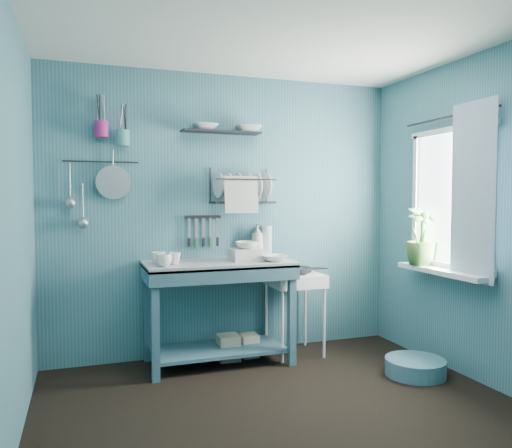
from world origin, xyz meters
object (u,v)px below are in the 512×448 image
object	(u,v)px
hotplate_stand	(295,314)
storage_tin_small	(249,345)
wash_tub	(247,255)
utensil_cup_magenta	(101,129)
frying_pan	(295,269)
potted_plant	(421,236)
water_bottle	(267,241)
floor_basin	(415,367)
work_counter	(218,312)
colander	(113,182)
mug_right	(158,258)
dish_rack	(242,186)
soap_bottle	(257,240)
mug_left	(164,260)
mug_mid	(174,258)
storage_tin_large	(228,347)
utensil_cup_teal	(123,138)

from	to	relation	value
hotplate_stand	storage_tin_small	size ratio (longest dim) A/B	3.64
wash_tub	utensil_cup_magenta	xyz separation A→B (m)	(-1.17, 0.23, 1.04)
frying_pan	potted_plant	world-z (taller)	potted_plant
water_bottle	floor_basin	xyz separation A→B (m)	(0.88, -1.02, -0.95)
work_counter	colander	world-z (taller)	colander
mug_right	frying_pan	xyz separation A→B (m)	(1.21, 0.03, -0.15)
floor_basin	wash_tub	bearing A→B (deg)	145.94
mug_right	dish_rack	xyz separation A→B (m)	(0.77, 0.16, 0.59)
soap_bottle	frying_pan	size ratio (longest dim) A/B	1.00
mug_left	water_bottle	size ratio (longest dim) A/B	0.44
frying_pan	utensil_cup_magenta	xyz separation A→B (m)	(-1.63, 0.18, 1.20)
hotplate_stand	potted_plant	bearing A→B (deg)	-26.07
dish_rack	utensil_cup_magenta	bearing A→B (deg)	167.66
mug_mid	utensil_cup_magenta	world-z (taller)	utensil_cup_magenta
utensil_cup_magenta	mug_left	bearing A→B (deg)	-40.28
water_bottle	storage_tin_large	distance (m)	1.01
storage_tin_small	hotplate_stand	bearing A→B (deg)	-7.15
mug_right	storage_tin_large	distance (m)	1.01
hotplate_stand	storage_tin_small	bearing A→B (deg)	175.95
storage_tin_small	potted_plant	bearing A→B (deg)	-23.10
mug_right	frying_pan	bearing A→B (deg)	1.32
floor_basin	mug_right	bearing A→B (deg)	157.25
storage_tin_large	mug_left	bearing A→B (deg)	-160.10
mug_left	hotplate_stand	bearing A→B (deg)	8.95
wash_tub	work_counter	bearing A→B (deg)	175.43
water_bottle	utensil_cup_magenta	bearing A→B (deg)	-179.63
utensil_cup_magenta	work_counter	bearing A→B (deg)	-12.93
mug_mid	mug_right	distance (m)	0.13
mug_right	soap_bottle	xyz separation A→B (m)	(0.92, 0.20, 0.10)
wash_tub	frying_pan	size ratio (longest dim) A/B	0.93
utensil_cup_teal	storage_tin_small	size ratio (longest dim) A/B	0.65
wash_tub	water_bottle	world-z (taller)	water_bottle
work_counter	utensil_cup_magenta	distance (m)	1.79
mug_right	potted_plant	distance (m)	2.22
wash_tub	utensil_cup_teal	world-z (taller)	utensil_cup_teal
utensil_cup_magenta	potted_plant	xyz separation A→B (m)	(2.58, -0.71, -0.88)
dish_rack	floor_basin	bearing A→B (deg)	-50.14
wash_tub	water_bottle	size ratio (longest dim) A/B	1.00
frying_pan	storage_tin_small	size ratio (longest dim) A/B	1.50
dish_rack	frying_pan	bearing A→B (deg)	-26.41
utensil_cup_magenta	hotplate_stand	bearing A→B (deg)	-6.38
dish_rack	floor_basin	distance (m)	2.07
utensil_cup_magenta	storage_tin_small	distance (m)	2.23
utensil_cup_teal	wash_tub	bearing A→B (deg)	-12.98
hotplate_stand	utensil_cup_teal	size ratio (longest dim) A/B	5.60
storage_tin_large	soap_bottle	bearing A→B (deg)	25.11
water_bottle	dish_rack	distance (m)	0.57
storage_tin_small	floor_basin	xyz separation A→B (m)	(1.10, -0.88, -0.04)
colander	floor_basin	distance (m)	2.86
hotplate_stand	storage_tin_large	size ratio (longest dim) A/B	3.31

